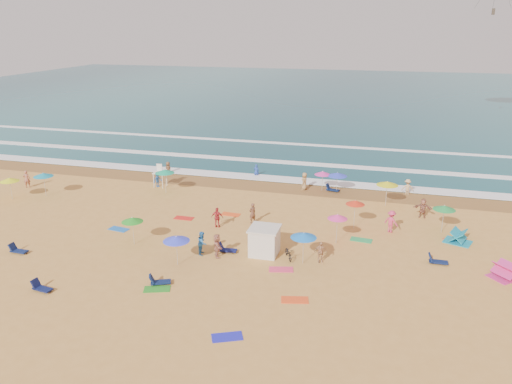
# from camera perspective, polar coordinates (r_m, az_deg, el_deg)

# --- Properties ---
(ground) EXTENTS (220.00, 220.00, 0.00)m
(ground) POSITION_cam_1_polar(r_m,az_deg,el_deg) (41.76, -3.10, -4.42)
(ground) COLOR gold
(ground) RESTS_ON ground
(ocean) EXTENTS (220.00, 140.00, 0.18)m
(ocean) POSITION_cam_1_polar(r_m,az_deg,el_deg) (122.15, 9.39, 10.77)
(ocean) COLOR #0C4756
(ocean) RESTS_ON ground
(wet_sand) EXTENTS (220.00, 220.00, 0.00)m
(wet_sand) POSITION_cam_1_polar(r_m,az_deg,el_deg) (53.01, 1.08, 0.71)
(wet_sand) COLOR olive
(wet_sand) RESTS_ON ground
(surf_foam) EXTENTS (200.00, 18.70, 0.05)m
(surf_foam) POSITION_cam_1_polar(r_m,az_deg,el_deg) (61.22, 3.08, 3.26)
(surf_foam) COLOR white
(surf_foam) RESTS_ON ground
(cabana) EXTENTS (2.00, 2.00, 2.00)m
(cabana) POSITION_cam_1_polar(r_m,az_deg,el_deg) (37.26, 0.97, -5.69)
(cabana) COLOR silver
(cabana) RESTS_ON ground
(cabana_roof) EXTENTS (2.20, 2.20, 0.12)m
(cabana_roof) POSITION_cam_1_polar(r_m,az_deg,el_deg) (36.83, 0.98, -4.18)
(cabana_roof) COLOR silver
(cabana_roof) RESTS_ON cabana
(bicycle) EXTENTS (1.25, 1.76, 0.88)m
(bicycle) POSITION_cam_1_polar(r_m,az_deg,el_deg) (36.86, 3.74, -6.97)
(bicycle) COLOR black
(bicycle) RESTS_ON ground
(lifeguard_stand) EXTENTS (1.20, 1.20, 2.10)m
(lifeguard_stand) POSITION_cam_1_polar(r_m,az_deg,el_deg) (53.41, -10.91, 1.68)
(lifeguard_stand) COLOR white
(lifeguard_stand) RESTS_ON ground
(beach_umbrellas) EXTENTS (51.71, 31.53, 0.77)m
(beach_umbrellas) POSITION_cam_1_polar(r_m,az_deg,el_deg) (42.07, -5.55, -1.18)
(beach_umbrellas) COLOR #F04A19
(beach_umbrellas) RESTS_ON ground
(loungers) EXTENTS (47.67, 25.87, 0.34)m
(loungers) POSITION_cam_1_polar(r_m,az_deg,el_deg) (37.00, 6.92, -7.43)
(loungers) COLOR #0F1D4D
(loungers) RESTS_ON ground
(towels) EXTENTS (42.24, 18.99, 0.03)m
(towels) POSITION_cam_1_polar(r_m,az_deg,el_deg) (37.76, -4.04, -7.04)
(towels) COLOR #AE3715
(towels) RESTS_ON ground
(popup_tents) EXTENTS (4.94, 7.66, 1.20)m
(popup_tents) POSITION_cam_1_polar(r_m,az_deg,el_deg) (40.26, 24.26, -6.15)
(popup_tents) COLOR #D02E81
(popup_tents) RESTS_ON ground
(beachgoers) EXTENTS (44.43, 27.78, 2.14)m
(beachgoers) POSITION_cam_1_polar(r_m,az_deg,el_deg) (44.14, -1.45, -1.92)
(beachgoers) COLOR #AA664E
(beachgoers) RESTS_ON ground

